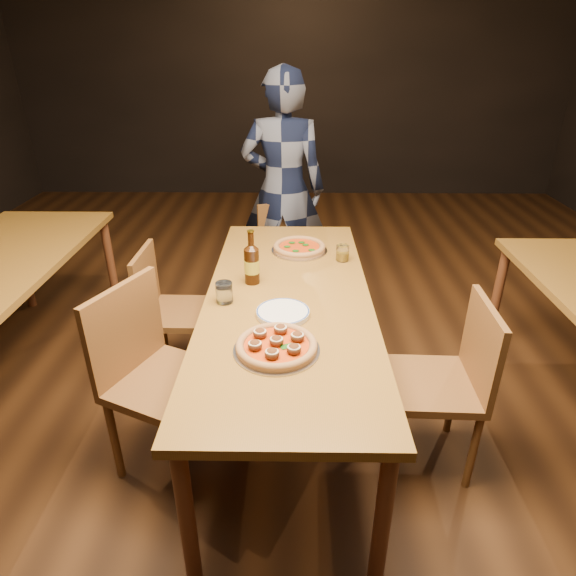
{
  "coord_description": "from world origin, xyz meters",
  "views": [
    {
      "loc": [
        0.03,
        -2.06,
        1.84
      ],
      "look_at": [
        0.0,
        -0.05,
        0.82
      ],
      "focal_mm": 30.0,
      "sensor_mm": 36.0,
      "label": 1
    }
  ],
  "objects_px": {
    "pizza_margherita": "(299,247)",
    "beer_bottle": "(252,265)",
    "chair_main_nw": "(168,382)",
    "table_main": "(288,309)",
    "chair_main_e": "(431,383)",
    "pizza_meatball": "(277,345)",
    "diner": "(283,190)",
    "plate_stack": "(283,313)",
    "water_glass": "(224,292)",
    "chair_main_sw": "(180,312)",
    "chair_end": "(289,258)",
    "amber_glass": "(343,253)"
  },
  "relations": [
    {
      "from": "chair_main_nw",
      "to": "plate_stack",
      "type": "height_order",
      "value": "chair_main_nw"
    },
    {
      "from": "chair_end",
      "to": "chair_main_e",
      "type": "bearing_deg",
      "value": -82.89
    },
    {
      "from": "chair_main_e",
      "to": "diner",
      "type": "distance_m",
      "value": 1.96
    },
    {
      "from": "pizza_meatball",
      "to": "plate_stack",
      "type": "height_order",
      "value": "pizza_meatball"
    },
    {
      "from": "beer_bottle",
      "to": "chair_main_e",
      "type": "bearing_deg",
      "value": -26.57
    },
    {
      "from": "chair_end",
      "to": "pizza_meatball",
      "type": "distance_m",
      "value": 1.76
    },
    {
      "from": "amber_glass",
      "to": "diner",
      "type": "xyz_separation_m",
      "value": [
        -0.36,
        1.06,
        0.07
      ]
    },
    {
      "from": "chair_end",
      "to": "table_main",
      "type": "bearing_deg",
      "value": -106.08
    },
    {
      "from": "chair_main_nw",
      "to": "pizza_meatball",
      "type": "xyz_separation_m",
      "value": [
        0.5,
        -0.14,
        0.29
      ]
    },
    {
      "from": "table_main",
      "to": "chair_main_sw",
      "type": "distance_m",
      "value": 0.81
    },
    {
      "from": "diner",
      "to": "water_glass",
      "type": "bearing_deg",
      "value": 85.54
    },
    {
      "from": "chair_end",
      "to": "amber_glass",
      "type": "distance_m",
      "value": 0.96
    },
    {
      "from": "chair_main_e",
      "to": "plate_stack",
      "type": "distance_m",
      "value": 0.76
    },
    {
      "from": "chair_end",
      "to": "pizza_meatball",
      "type": "bearing_deg",
      "value": -107.57
    },
    {
      "from": "pizza_meatball",
      "to": "diner",
      "type": "xyz_separation_m",
      "value": [
        -0.02,
        1.96,
        0.09
      ]
    },
    {
      "from": "beer_bottle",
      "to": "water_glass",
      "type": "xyz_separation_m",
      "value": [
        -0.11,
        -0.21,
        -0.05
      ]
    },
    {
      "from": "table_main",
      "to": "diner",
      "type": "distance_m",
      "value": 1.51
    },
    {
      "from": "pizza_margherita",
      "to": "beer_bottle",
      "type": "xyz_separation_m",
      "value": [
        -0.24,
        -0.43,
        0.08
      ]
    },
    {
      "from": "chair_main_sw",
      "to": "diner",
      "type": "xyz_separation_m",
      "value": [
        0.59,
        1.09,
        0.44
      ]
    },
    {
      "from": "pizza_meatball",
      "to": "amber_glass",
      "type": "xyz_separation_m",
      "value": [
        0.34,
        0.9,
        0.02
      ]
    },
    {
      "from": "table_main",
      "to": "chair_main_sw",
      "type": "xyz_separation_m",
      "value": [
        -0.65,
        0.41,
        -0.25
      ]
    },
    {
      "from": "amber_glass",
      "to": "diner",
      "type": "distance_m",
      "value": 1.12
    },
    {
      "from": "amber_glass",
      "to": "diner",
      "type": "height_order",
      "value": "diner"
    },
    {
      "from": "chair_main_sw",
      "to": "chair_main_e",
      "type": "relative_size",
      "value": 0.94
    },
    {
      "from": "plate_stack",
      "to": "diner",
      "type": "xyz_separation_m",
      "value": [
        -0.04,
        1.68,
        0.1
      ]
    },
    {
      "from": "pizza_margherita",
      "to": "table_main",
      "type": "bearing_deg",
      "value": -95.76
    },
    {
      "from": "chair_main_nw",
      "to": "plate_stack",
      "type": "distance_m",
      "value": 0.6
    },
    {
      "from": "chair_main_nw",
      "to": "table_main",
      "type": "bearing_deg",
      "value": -34.19
    },
    {
      "from": "diner",
      "to": "pizza_margherita",
      "type": "bearing_deg",
      "value": 101.58
    },
    {
      "from": "water_glass",
      "to": "amber_glass",
      "type": "distance_m",
      "value": 0.78
    },
    {
      "from": "chair_main_e",
      "to": "amber_glass",
      "type": "relative_size",
      "value": 9.95
    },
    {
      "from": "table_main",
      "to": "chair_main_e",
      "type": "relative_size",
      "value": 2.23
    },
    {
      "from": "diner",
      "to": "pizza_meatball",
      "type": "bearing_deg",
      "value": 94.91
    },
    {
      "from": "plate_stack",
      "to": "chair_main_e",
      "type": "bearing_deg",
      "value": -7.83
    },
    {
      "from": "plate_stack",
      "to": "beer_bottle",
      "type": "relative_size",
      "value": 0.87
    },
    {
      "from": "chair_main_e",
      "to": "chair_main_nw",
      "type": "bearing_deg",
      "value": -85.58
    },
    {
      "from": "beer_bottle",
      "to": "amber_glass",
      "type": "distance_m",
      "value": 0.57
    },
    {
      "from": "chair_main_e",
      "to": "pizza_margherita",
      "type": "xyz_separation_m",
      "value": [
        -0.61,
        0.85,
        0.32
      ]
    },
    {
      "from": "table_main",
      "to": "water_glass",
      "type": "height_order",
      "value": "water_glass"
    },
    {
      "from": "plate_stack",
      "to": "beer_bottle",
      "type": "height_order",
      "value": "beer_bottle"
    },
    {
      "from": "pizza_meatball",
      "to": "pizza_margherita",
      "type": "relative_size",
      "value": 1.05
    },
    {
      "from": "pizza_meatball",
      "to": "beer_bottle",
      "type": "distance_m",
      "value": 0.63
    },
    {
      "from": "table_main",
      "to": "amber_glass",
      "type": "distance_m",
      "value": 0.54
    },
    {
      "from": "pizza_meatball",
      "to": "beer_bottle",
      "type": "bearing_deg",
      "value": 103.4
    },
    {
      "from": "pizza_margherita",
      "to": "chair_main_nw",
      "type": "bearing_deg",
      "value": -123.29
    },
    {
      "from": "chair_end",
      "to": "pizza_margherita",
      "type": "distance_m",
      "value": 0.77
    },
    {
      "from": "table_main",
      "to": "pizza_margherita",
      "type": "relative_size",
      "value": 6.06
    },
    {
      "from": "chair_main_e",
      "to": "water_glass",
      "type": "relative_size",
      "value": 8.96
    },
    {
      "from": "chair_main_e",
      "to": "pizza_meatball",
      "type": "relative_size",
      "value": 2.58
    },
    {
      "from": "table_main",
      "to": "chair_main_nw",
      "type": "height_order",
      "value": "chair_main_nw"
    }
  ]
}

